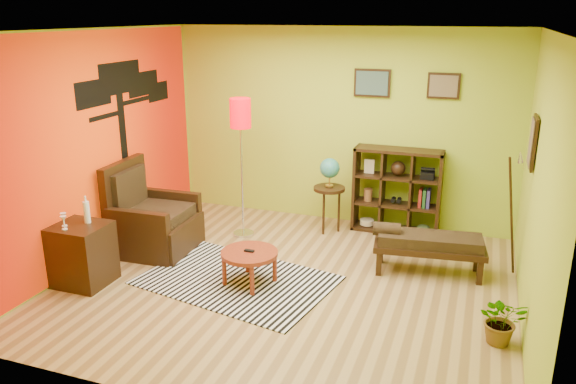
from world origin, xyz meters
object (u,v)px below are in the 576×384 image
(armchair, at_px, (151,223))
(globe_table, at_px, (330,177))
(floor_lamp, at_px, (241,126))
(coffee_table, at_px, (249,256))
(side_cabinet, at_px, (82,254))
(potted_plant, at_px, (501,325))
(cube_shelf, at_px, (398,191))
(bench, at_px, (426,243))

(armchair, relative_size, globe_table, 1.09)
(floor_lamp, bearing_deg, globe_table, 25.89)
(armchair, bearing_deg, coffee_table, -17.24)
(side_cabinet, distance_m, floor_lamp, 2.55)
(armchair, height_order, globe_table, armchair)
(floor_lamp, xyz_separation_m, potted_plant, (3.37, -1.67, -1.36))
(side_cabinet, height_order, globe_table, globe_table)
(cube_shelf, bearing_deg, floor_lamp, -157.17)
(armchair, height_order, floor_lamp, floor_lamp)
(coffee_table, height_order, globe_table, globe_table)
(coffee_table, height_order, floor_lamp, floor_lamp)
(floor_lamp, bearing_deg, potted_plant, -26.34)
(potted_plant, bearing_deg, bench, 123.12)
(armchair, distance_m, globe_table, 2.48)
(bench, bearing_deg, floor_lamp, 171.52)
(coffee_table, bearing_deg, cube_shelf, 58.96)
(potted_plant, bearing_deg, coffee_table, 173.07)
(armchair, relative_size, cube_shelf, 0.97)
(armchair, distance_m, bench, 3.50)
(side_cabinet, xyz_separation_m, globe_table, (2.21, 2.48, 0.45))
(floor_lamp, bearing_deg, side_cabinet, -119.93)
(cube_shelf, bearing_deg, armchair, -150.14)
(globe_table, xyz_separation_m, bench, (1.44, -0.90, -0.43))
(floor_lamp, bearing_deg, bench, -8.48)
(globe_table, distance_m, potted_plant, 3.23)
(floor_lamp, relative_size, globe_table, 1.79)
(armchair, bearing_deg, side_cabinet, -99.66)
(armchair, relative_size, bench, 0.87)
(coffee_table, height_order, potted_plant, coffee_table)
(coffee_table, bearing_deg, side_cabinet, -161.20)
(side_cabinet, bearing_deg, bench, 23.35)
(cube_shelf, bearing_deg, side_cabinet, -138.11)
(floor_lamp, distance_m, bench, 2.81)
(globe_table, relative_size, cube_shelf, 0.89)
(armchair, relative_size, potted_plant, 2.41)
(side_cabinet, xyz_separation_m, cube_shelf, (3.11, 2.79, 0.24))
(coffee_table, xyz_separation_m, globe_table, (0.41, 1.87, 0.47))
(armchair, relative_size, side_cabinet, 1.13)
(floor_lamp, height_order, cube_shelf, floor_lamp)
(floor_lamp, height_order, bench, floor_lamp)
(side_cabinet, distance_m, globe_table, 3.36)
(armchair, bearing_deg, globe_table, 34.09)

